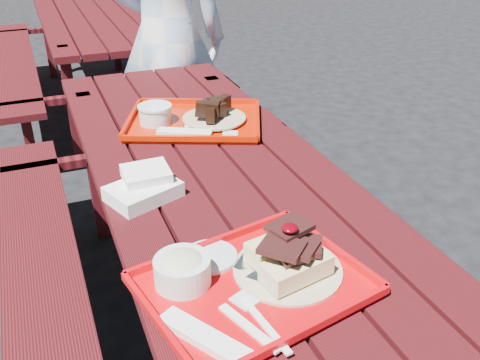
{
  "coord_description": "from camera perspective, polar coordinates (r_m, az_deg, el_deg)",
  "views": [
    {
      "loc": [
        -0.5,
        -1.38,
        1.55
      ],
      "look_at": [
        0.0,
        -0.15,
        0.82
      ],
      "focal_mm": 40.0,
      "sensor_mm": 36.0,
      "label": 1
    }
  ],
  "objects": [
    {
      "name": "ground",
      "position": [
        2.13,
        -1.58,
        -17.83
      ],
      "size": [
        60.0,
        60.0,
        0.0
      ],
      "primitive_type": "plane",
      "color": "black",
      "rests_on": "ground"
    },
    {
      "name": "person",
      "position": [
        2.93,
        -7.75,
        14.69
      ],
      "size": [
        0.73,
        0.61,
        1.7
      ],
      "primitive_type": "imported",
      "rotation": [
        0.0,
        0.0,
        2.76
      ],
      "color": "#B3D6F8",
      "rests_on": "ground"
    },
    {
      "name": "near_tray",
      "position": [
        1.22,
        0.86,
        -9.73
      ],
      "size": [
        0.54,
        0.46,
        0.15
      ],
      "color": "red",
      "rests_on": "picnic_table_near"
    },
    {
      "name": "far_tray",
      "position": [
        2.05,
        -5.18,
        6.54
      ],
      "size": [
        0.61,
        0.55,
        0.08
      ],
      "color": "#B61800",
      "rests_on": "picnic_table_near"
    },
    {
      "name": "picnic_table_near",
      "position": [
        1.77,
        -1.82,
        -5.23
      ],
      "size": [
        1.41,
        2.4,
        0.75
      ],
      "color": "#450D10",
      "rests_on": "ground"
    },
    {
      "name": "picnic_table_far",
      "position": [
        4.32,
        -15.26,
        14.55
      ],
      "size": [
        1.41,
        2.4,
        0.75
      ],
      "color": "#450D10",
      "rests_on": "ground"
    },
    {
      "name": "white_cloth",
      "position": [
        1.58,
        -10.18,
        -0.69
      ],
      "size": [
        0.23,
        0.2,
        0.08
      ],
      "color": "white",
      "rests_on": "picnic_table_near"
    }
  ]
}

